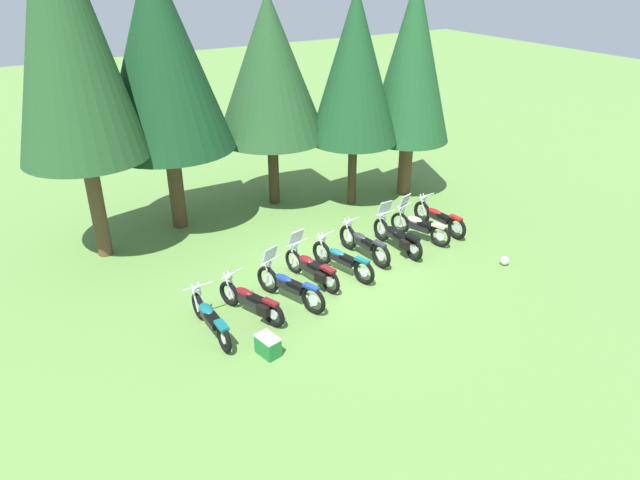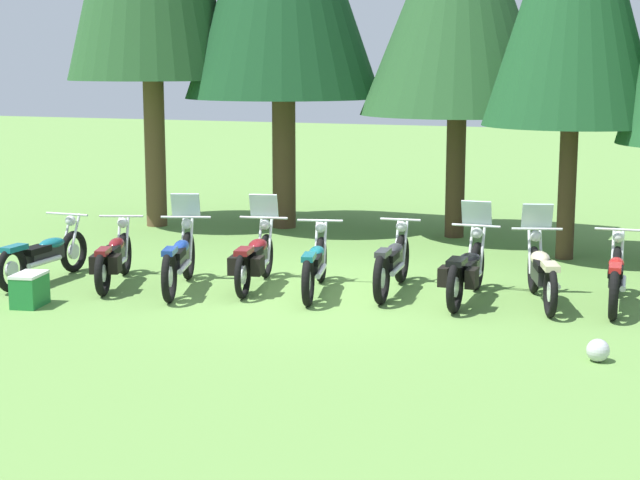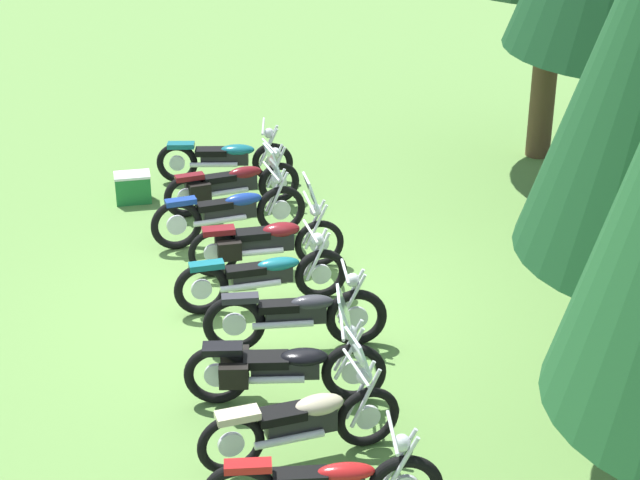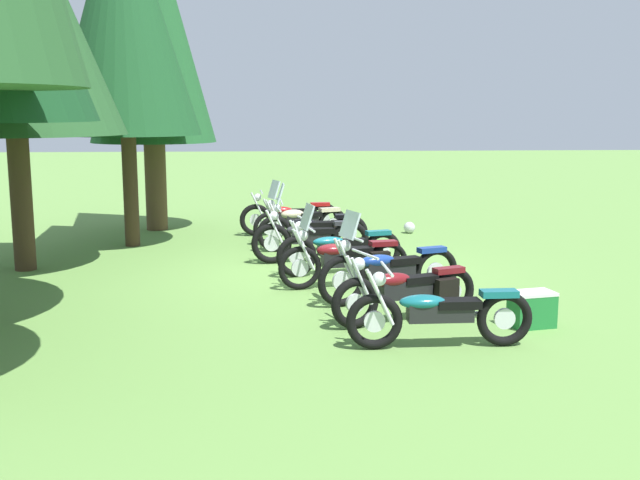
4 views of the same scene
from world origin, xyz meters
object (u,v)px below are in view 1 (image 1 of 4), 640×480
at_px(motorcycle_0, 210,318).
at_px(picnic_cooler, 268,346).
at_px(motorcycle_8, 439,218).
at_px(dropped_helmet, 505,261).
at_px(motorcycle_5, 364,244).
at_px(pine_tree_3, 355,67).
at_px(motorcycle_2, 289,286).
at_px(pine_tree_2, 270,68).
at_px(motorcycle_7, 419,226).
at_px(pine_tree_4, 412,60).
at_px(motorcycle_1, 252,301).
at_px(pine_tree_1, 160,54).
at_px(motorcycle_4, 342,260).
at_px(pine_tree_0, 63,26).
at_px(motorcycle_6, 398,236).
at_px(motorcycle_3, 312,267).

xyz_separation_m(motorcycle_0, picnic_cooler, (0.80, -1.42, -0.19)).
height_order(motorcycle_8, dropped_helmet, motorcycle_8).
distance_m(motorcycle_5, pine_tree_3, 5.99).
height_order(motorcycle_2, pine_tree_3, pine_tree_3).
bearing_deg(dropped_helmet, pine_tree_2, 115.17).
height_order(motorcycle_7, picnic_cooler, motorcycle_7).
xyz_separation_m(pine_tree_3, dropped_helmet, (1.23, -6.10, -4.64)).
xyz_separation_m(pine_tree_2, pine_tree_4, (4.54, -1.68, 0.08)).
height_order(motorcycle_5, picnic_cooler, motorcycle_5).
distance_m(pine_tree_3, picnic_cooler, 10.10).
bearing_deg(motorcycle_1, motorcycle_5, -95.77).
distance_m(pine_tree_1, pine_tree_2, 3.65).
xyz_separation_m(picnic_cooler, dropped_helmet, (7.71, 0.19, -0.10)).
distance_m(motorcycle_4, pine_tree_0, 9.34).
distance_m(motorcycle_6, pine_tree_0, 10.62).
relative_size(motorcycle_3, dropped_helmet, 8.11).
distance_m(motorcycle_0, dropped_helmet, 8.60).
bearing_deg(motorcycle_6, motorcycle_5, 81.25).
distance_m(motorcycle_3, motorcycle_4, 0.98).
height_order(motorcycle_3, motorcycle_7, same).
height_order(motorcycle_3, pine_tree_4, pine_tree_4).
xyz_separation_m(motorcycle_5, pine_tree_0, (-6.48, 4.18, 6.02)).
bearing_deg(motorcycle_0, motorcycle_8, -80.26).
relative_size(pine_tree_1, pine_tree_3, 1.14).
xyz_separation_m(motorcycle_5, pine_tree_4, (4.21, 3.42, 4.36)).
bearing_deg(motorcycle_4, pine_tree_1, 12.99).
bearing_deg(motorcycle_0, pine_tree_3, -56.88).
relative_size(motorcycle_3, motorcycle_7, 1.03).
bearing_deg(motorcycle_1, motorcycle_6, -100.38).
distance_m(motorcycle_1, motorcycle_8, 7.41).
bearing_deg(motorcycle_2, motorcycle_1, 76.00).
bearing_deg(motorcycle_4, motorcycle_8, -94.75).
xyz_separation_m(motorcycle_0, pine_tree_3, (7.28, 4.86, 4.35)).
height_order(motorcycle_6, dropped_helmet, motorcycle_6).
bearing_deg(motorcycle_4, picnic_cooler, 108.10).
bearing_deg(motorcycle_5, picnic_cooler, 114.88).
height_order(pine_tree_3, dropped_helmet, pine_tree_3).
height_order(motorcycle_2, motorcycle_8, motorcycle_2).
relative_size(motorcycle_8, dropped_helmet, 8.60).
height_order(pine_tree_2, pine_tree_3, pine_tree_3).
bearing_deg(pine_tree_1, dropped_helmet, -46.16).
height_order(motorcycle_1, pine_tree_4, pine_tree_4).
bearing_deg(motorcycle_6, motorcycle_2, 99.84).
relative_size(motorcycle_4, motorcycle_5, 1.01).
bearing_deg(motorcycle_0, motorcycle_3, -77.09).
distance_m(motorcycle_6, dropped_helmet, 3.15).
bearing_deg(motorcycle_3, motorcycle_7, -93.78).
distance_m(pine_tree_1, pine_tree_4, 8.28).
relative_size(motorcycle_8, pine_tree_4, 0.30).
height_order(motorcycle_7, motorcycle_8, motorcycle_7).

